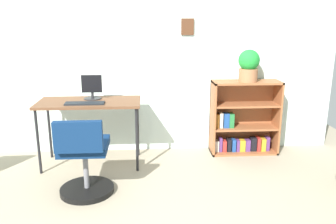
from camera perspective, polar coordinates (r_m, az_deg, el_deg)
wall_back at (r=4.32m, az=-6.66°, el=8.57°), size 5.20×0.12×2.31m
desk at (r=3.97m, az=-12.82°, el=0.89°), size 1.14×0.54×0.75m
monitor at (r=4.03m, az=-12.41°, el=3.81°), size 0.23×0.20×0.28m
keyboard at (r=3.83m, az=-13.55°, el=1.41°), size 0.42×0.13×0.02m
office_chair at (r=3.37m, az=-13.63°, el=-7.84°), size 0.52×0.55×0.80m
bookshelf_low at (r=4.44m, az=12.15°, el=-1.42°), size 0.83×0.30×0.91m
potted_plant_on_shelf at (r=4.25m, az=13.17°, el=7.53°), size 0.25×0.25×0.38m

